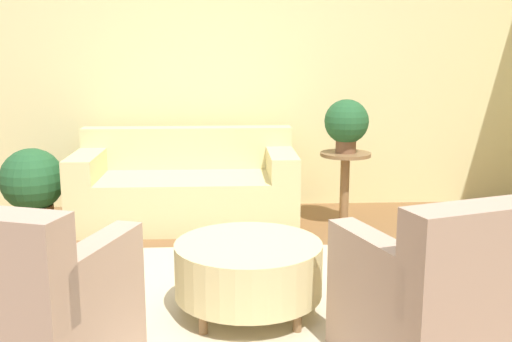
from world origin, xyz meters
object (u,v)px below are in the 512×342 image
(armchair_left, at_px, (29,313))
(potted_plant_floor, at_px, (33,185))
(armchair_right, at_px, (440,304))
(potted_plant_on_side_table, at_px, (346,123))
(ottoman_table, at_px, (248,268))
(couch, at_px, (186,189))
(side_table, at_px, (345,178))

(armchair_left, distance_m, potted_plant_floor, 2.56)
(armchair_right, height_order, potted_plant_on_side_table, potted_plant_on_side_table)
(potted_plant_on_side_table, bearing_deg, ottoman_table, -117.28)
(couch, relative_size, potted_plant_on_side_table, 4.19)
(ottoman_table, height_order, potted_plant_on_side_table, potted_plant_on_side_table)
(ottoman_table, relative_size, potted_plant_floor, 1.20)
(armchair_left, relative_size, potted_plant_on_side_table, 2.13)
(armchair_right, distance_m, potted_plant_floor, 3.62)
(couch, xyz_separation_m, potted_plant_on_side_table, (1.40, -0.17, 0.61))
(side_table, distance_m, potted_plant_floor, 2.69)
(couch, xyz_separation_m, armchair_left, (-0.55, -2.65, 0.04))
(side_table, height_order, potted_plant_on_side_table, potted_plant_on_side_table)
(couch, distance_m, armchair_left, 2.71)
(couch, distance_m, side_table, 1.42)
(armchair_right, relative_size, side_table, 1.51)
(armchair_right, distance_m, side_table, 2.48)
(couch, bearing_deg, potted_plant_on_side_table, -7.02)
(armchair_left, relative_size, potted_plant_floor, 1.37)
(armchair_right, xyz_separation_m, potted_plant_on_side_table, (0.03, 2.48, 0.56))
(couch, xyz_separation_m, side_table, (1.40, -0.17, 0.12))
(armchair_left, bearing_deg, side_table, 51.75)
(side_table, bearing_deg, potted_plant_floor, -179.36)
(armchair_right, height_order, side_table, armchair_right)
(armchair_left, xyz_separation_m, potted_plant_floor, (-0.74, 2.45, 0.06))
(armchair_right, distance_m, ottoman_table, 1.13)
(couch, bearing_deg, side_table, -7.02)
(side_table, bearing_deg, armchair_left, -128.25)
(side_table, bearing_deg, potted_plant_on_side_table, 90.00)
(ottoman_table, height_order, side_table, side_table)
(potted_plant_on_side_table, relative_size, potted_plant_floor, 0.65)
(potted_plant_on_side_table, distance_m, potted_plant_floor, 2.74)
(armchair_right, xyz_separation_m, ottoman_table, (-0.88, 0.70, -0.07))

